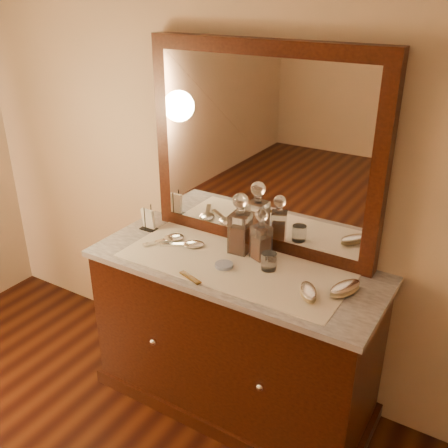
{
  "coord_description": "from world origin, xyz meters",
  "views": [
    {
      "loc": [
        1.07,
        0.11,
        2.07
      ],
      "look_at": [
        0.0,
        1.85,
        1.1
      ],
      "focal_mm": 40.96,
      "sensor_mm": 36.0,
      "label": 1
    }
  ],
  "objects_px": {
    "mirror_frame": "(262,150)",
    "hand_mirror_inner": "(190,244)",
    "decanter_right": "(261,239)",
    "hand_mirror_outer": "(170,238)",
    "napkin_rack": "(148,220)",
    "pin_dish": "(224,265)",
    "decanter_left": "(240,230)",
    "brush_near": "(308,292)",
    "brush_far": "(345,288)",
    "comb": "(190,277)",
    "dresser_cabinet": "(234,338)"
  },
  "relations": [
    {
      "from": "mirror_frame",
      "to": "decanter_right",
      "type": "relative_size",
      "value": 4.59
    },
    {
      "from": "mirror_frame",
      "to": "brush_near",
      "type": "relative_size",
      "value": 7.51
    },
    {
      "from": "dresser_cabinet",
      "to": "mirror_frame",
      "type": "xyz_separation_m",
      "value": [
        0.0,
        0.25,
        0.94
      ]
    },
    {
      "from": "mirror_frame",
      "to": "decanter_right",
      "type": "xyz_separation_m",
      "value": [
        0.08,
        -0.14,
        -0.4
      ]
    },
    {
      "from": "comb",
      "to": "decanter_right",
      "type": "bearing_deg",
      "value": 79.73
    },
    {
      "from": "dresser_cabinet",
      "to": "brush_near",
      "type": "relative_size",
      "value": 8.76
    },
    {
      "from": "comb",
      "to": "decanter_left",
      "type": "relative_size",
      "value": 0.44
    },
    {
      "from": "napkin_rack",
      "to": "hand_mirror_inner",
      "type": "bearing_deg",
      "value": -8.96
    },
    {
      "from": "decanter_left",
      "to": "decanter_right",
      "type": "height_order",
      "value": "decanter_left"
    },
    {
      "from": "comb",
      "to": "decanter_left",
      "type": "height_order",
      "value": "decanter_left"
    },
    {
      "from": "mirror_frame",
      "to": "hand_mirror_inner",
      "type": "bearing_deg",
      "value": -142.91
    },
    {
      "from": "pin_dish",
      "to": "brush_near",
      "type": "height_order",
      "value": "brush_near"
    },
    {
      "from": "decanter_right",
      "to": "hand_mirror_outer",
      "type": "relative_size",
      "value": 1.17
    },
    {
      "from": "comb",
      "to": "brush_far",
      "type": "relative_size",
      "value": 0.73
    },
    {
      "from": "pin_dish",
      "to": "napkin_rack",
      "type": "distance_m",
      "value": 0.58
    },
    {
      "from": "decanter_left",
      "to": "brush_near",
      "type": "bearing_deg",
      "value": -23.89
    },
    {
      "from": "hand_mirror_outer",
      "to": "pin_dish",
      "type": "bearing_deg",
      "value": -13.08
    },
    {
      "from": "mirror_frame",
      "to": "comb",
      "type": "bearing_deg",
      "value": -102.15
    },
    {
      "from": "comb",
      "to": "brush_near",
      "type": "bearing_deg",
      "value": 33.66
    },
    {
      "from": "napkin_rack",
      "to": "brush_near",
      "type": "distance_m",
      "value": 1.02
    },
    {
      "from": "comb",
      "to": "dresser_cabinet",
      "type": "bearing_deg",
      "value": 84.17
    },
    {
      "from": "dresser_cabinet",
      "to": "napkin_rack",
      "type": "xyz_separation_m",
      "value": [
        -0.59,
        0.08,
        0.5
      ]
    },
    {
      "from": "dresser_cabinet",
      "to": "hand_mirror_outer",
      "type": "relative_size",
      "value": 6.28
    },
    {
      "from": "dresser_cabinet",
      "to": "mirror_frame",
      "type": "distance_m",
      "value": 0.97
    },
    {
      "from": "comb",
      "to": "napkin_rack",
      "type": "xyz_separation_m",
      "value": [
        -0.49,
        0.31,
        0.05
      ]
    },
    {
      "from": "decanter_left",
      "to": "decanter_right",
      "type": "relative_size",
      "value": 1.19
    },
    {
      "from": "mirror_frame",
      "to": "pin_dish",
      "type": "height_order",
      "value": "mirror_frame"
    },
    {
      "from": "napkin_rack",
      "to": "hand_mirror_inner",
      "type": "xyz_separation_m",
      "value": [
        0.31,
        -0.05,
        -0.04
      ]
    },
    {
      "from": "comb",
      "to": "decanter_right",
      "type": "xyz_separation_m",
      "value": [
        0.18,
        0.34,
        0.1
      ]
    },
    {
      "from": "dresser_cabinet",
      "to": "hand_mirror_outer",
      "type": "xyz_separation_m",
      "value": [
        -0.41,
        0.03,
        0.45
      ]
    },
    {
      "from": "comb",
      "to": "napkin_rack",
      "type": "distance_m",
      "value": 0.58
    },
    {
      "from": "pin_dish",
      "to": "hand_mirror_outer",
      "type": "bearing_deg",
      "value": 166.92
    },
    {
      "from": "mirror_frame",
      "to": "hand_mirror_outer",
      "type": "bearing_deg",
      "value": -152.27
    },
    {
      "from": "hand_mirror_outer",
      "to": "napkin_rack",
      "type": "bearing_deg",
      "value": 165.4
    },
    {
      "from": "decanter_left",
      "to": "mirror_frame",
      "type": "bearing_deg",
      "value": 73.38
    },
    {
      "from": "brush_far",
      "to": "napkin_rack",
      "type": "bearing_deg",
      "value": 177.04
    },
    {
      "from": "brush_near",
      "to": "hand_mirror_inner",
      "type": "height_order",
      "value": "brush_near"
    },
    {
      "from": "napkin_rack",
      "to": "brush_near",
      "type": "height_order",
      "value": "napkin_rack"
    },
    {
      "from": "dresser_cabinet",
      "to": "brush_far",
      "type": "relative_size",
      "value": 7.53
    },
    {
      "from": "mirror_frame",
      "to": "hand_mirror_inner",
      "type": "height_order",
      "value": "mirror_frame"
    },
    {
      "from": "napkin_rack",
      "to": "decanter_left",
      "type": "xyz_separation_m",
      "value": [
        0.55,
        0.04,
        0.07
      ]
    },
    {
      "from": "mirror_frame",
      "to": "pin_dish",
      "type": "xyz_separation_m",
      "value": [
        -0.03,
        -0.3,
        -0.49
      ]
    },
    {
      "from": "hand_mirror_outer",
      "to": "brush_near",
      "type": "bearing_deg",
      "value": -8.07
    },
    {
      "from": "mirror_frame",
      "to": "brush_far",
      "type": "bearing_deg",
      "value": -22.71
    },
    {
      "from": "mirror_frame",
      "to": "comb",
      "type": "height_order",
      "value": "mirror_frame"
    },
    {
      "from": "brush_near",
      "to": "brush_far",
      "type": "xyz_separation_m",
      "value": [
        0.12,
        0.11,
        0.0
      ]
    },
    {
      "from": "mirror_frame",
      "to": "hand_mirror_outer",
      "type": "relative_size",
      "value": 5.38
    },
    {
      "from": "pin_dish",
      "to": "brush_near",
      "type": "relative_size",
      "value": 0.54
    },
    {
      "from": "mirror_frame",
      "to": "brush_near",
      "type": "xyz_separation_m",
      "value": [
        0.41,
        -0.33,
        -0.48
      ]
    },
    {
      "from": "brush_far",
      "to": "mirror_frame",
      "type": "bearing_deg",
      "value": 157.29
    }
  ]
}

